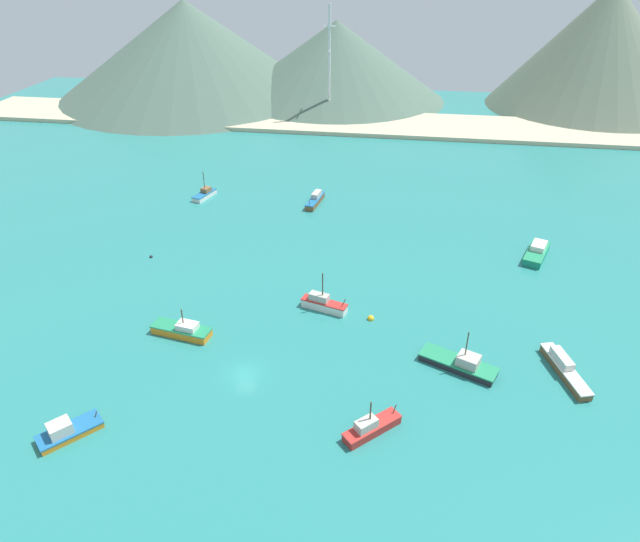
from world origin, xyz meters
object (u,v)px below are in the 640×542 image
fishing_boat_0 (205,194)px  fishing_boat_5 (371,427)px  buoy_1 (371,318)px  fishing_boat_2 (182,330)px  fishing_boat_3 (67,431)px  fishing_boat_7 (537,252)px  fishing_boat_6 (460,363)px  fishing_boat_1 (323,304)px  fishing_boat_4 (315,200)px  fishing_boat_8 (564,368)px  radio_tower (329,64)px  buoy_0 (151,257)px

fishing_boat_0 → fishing_boat_5: fishing_boat_0 is taller
buoy_1 → fishing_boat_2: bearing=-163.6°
fishing_boat_3 → fishing_boat_7: 82.89m
fishing_boat_2 → buoy_1: 28.81m
fishing_boat_6 → fishing_boat_7: fishing_boat_6 is taller
fishing_boat_6 → fishing_boat_7: 37.66m
fishing_boat_3 → fishing_boat_6: (47.14, 19.59, 0.00)m
fishing_boat_7 → fishing_boat_6: bearing=-115.2°
fishing_boat_1 → fishing_boat_4: size_ratio=0.87×
fishing_boat_1 → fishing_boat_7: bearing=31.8°
fishing_boat_4 → fishing_boat_2: bearing=-103.5°
fishing_boat_8 → fishing_boat_2: bearing=179.6°
fishing_boat_4 → buoy_1: (15.54, -42.25, -0.72)m
fishing_boat_7 → radio_tower: radio_tower is taller
fishing_boat_3 → buoy_0: size_ratio=12.04×
fishing_boat_2 → radio_tower: 116.59m
fishing_boat_0 → fishing_boat_5: size_ratio=1.00×
radio_tower → fishing_boat_2: bearing=-93.0°
buoy_0 → radio_tower: size_ratio=0.02×
fishing_boat_7 → buoy_1: bearing=-139.8°
fishing_boat_2 → buoy_1: (27.64, 8.11, -0.67)m
fishing_boat_3 → buoy_0: (-7.86, 42.55, -0.71)m
fishing_boat_4 → fishing_boat_7: bearing=-21.6°
buoy_0 → fishing_boat_2: bearing=-56.4°
buoy_0 → radio_tower: 97.44m
radio_tower → fishing_boat_7: bearing=-58.5°
fishing_boat_1 → fishing_boat_6: size_ratio=0.70×
fishing_boat_3 → fishing_boat_8: fishing_boat_3 is taller
fishing_boat_4 → buoy_0: bearing=-132.5°
fishing_boat_1 → radio_tower: size_ratio=0.22×
fishing_boat_0 → buoy_1: (41.12, -41.76, -0.59)m
fishing_boat_4 → fishing_boat_3: bearing=-104.6°
fishing_boat_0 → buoy_0: fishing_boat_0 is taller
fishing_boat_5 → fishing_boat_7: 55.02m
fishing_boat_6 → radio_tower: 122.78m
fishing_boat_6 → fishing_boat_8: (13.99, 1.06, 0.02)m
fishing_boat_3 → fishing_boat_4: bearing=75.4°
buoy_0 → buoy_1: buoy_1 is taller
fishing_boat_0 → fishing_boat_6: bearing=-43.4°
buoy_0 → fishing_boat_4: bearing=47.5°
fishing_boat_3 → fishing_boat_4: (18.56, 71.36, 0.08)m
fishing_boat_1 → radio_tower: bearing=97.4°
fishing_boat_0 → buoy_1: 58.61m
fishing_boat_3 → fishing_boat_6: 51.05m
fishing_boat_6 → fishing_boat_8: fishing_boat_6 is taller
fishing_boat_0 → fishing_boat_3: (7.02, -70.86, 0.05)m
fishing_boat_1 → fishing_boat_8: bearing=-16.3°
fishing_boat_5 → fishing_boat_3: bearing=-170.6°
fishing_boat_7 → buoy_1: fishing_boat_7 is taller
fishing_boat_1 → fishing_boat_0: bearing=129.8°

